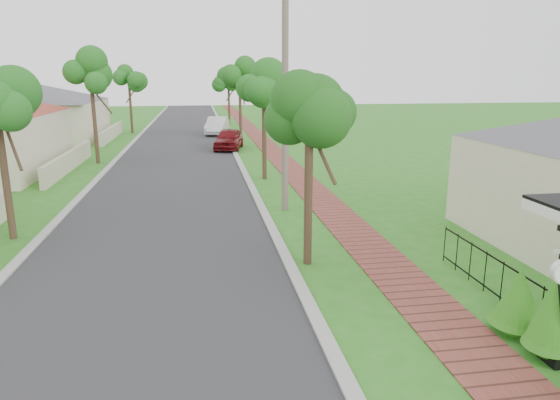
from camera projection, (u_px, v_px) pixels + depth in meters
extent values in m
plane|color=#29711B|center=(297.00, 354.00, 9.15)|extent=(160.00, 160.00, 0.00)
cube|color=#28282B|center=(176.00, 167.00, 27.84)|extent=(7.00, 120.00, 0.02)
cube|color=#9E9E99|center=(241.00, 165.00, 28.41)|extent=(0.30, 120.00, 0.10)
cube|color=#9E9E99|center=(108.00, 169.00, 27.28)|extent=(0.30, 120.00, 0.10)
cube|color=brown|center=(286.00, 164.00, 28.81)|extent=(1.50, 120.00, 0.03)
cube|color=black|center=(558.00, 356.00, 8.87)|extent=(0.48, 0.48, 0.24)
cube|color=black|center=(544.00, 289.00, 9.68)|extent=(0.03, 8.00, 0.03)
cube|color=black|center=(539.00, 326.00, 9.87)|extent=(0.03, 8.00, 0.03)
cylinder|color=black|center=(541.00, 310.00, 9.79)|extent=(0.02, 0.02, 1.00)
cylinder|color=black|center=(520.00, 295.00, 10.43)|extent=(0.02, 0.02, 1.00)
cylinder|color=black|center=(502.00, 283.00, 11.07)|extent=(0.02, 0.02, 1.00)
cylinder|color=black|center=(485.00, 271.00, 11.70)|extent=(0.02, 0.02, 1.00)
cylinder|color=black|center=(470.00, 261.00, 12.34)|extent=(0.02, 0.02, 1.00)
cylinder|color=black|center=(457.00, 252.00, 12.98)|extent=(0.02, 0.02, 1.00)
cylinder|color=black|center=(445.00, 244.00, 13.62)|extent=(0.02, 0.02, 1.00)
cylinder|color=#382619|center=(264.00, 133.00, 24.16)|extent=(0.22, 0.22, 4.55)
sphere|color=#174E15|center=(264.00, 82.00, 23.57)|extent=(1.70, 1.70, 1.70)
cylinder|color=#382619|center=(240.00, 110.00, 37.52)|extent=(0.22, 0.22, 4.90)
sphere|color=#174E15|center=(240.00, 75.00, 36.90)|extent=(1.70, 1.70, 1.70)
cylinder|color=#382619|center=(229.00, 104.00, 51.02)|extent=(0.22, 0.22, 4.20)
sphere|color=#174E15|center=(228.00, 82.00, 50.48)|extent=(1.70, 1.70, 1.70)
cylinder|color=#382619|center=(6.00, 178.00, 15.19)|extent=(0.22, 0.22, 3.85)
cylinder|color=#382619|center=(95.00, 121.00, 28.47)|extent=(0.22, 0.22, 4.90)
sphere|color=#174E15|center=(90.00, 74.00, 27.84)|extent=(1.70, 1.70, 1.70)
cylinder|color=#382619|center=(131.00, 107.00, 43.84)|extent=(0.22, 0.22, 4.55)
sphere|color=#174E15|center=(129.00, 79.00, 43.26)|extent=(1.70, 1.70, 1.70)
sphere|color=#1A7116|center=(549.00, 340.00, 8.93)|extent=(0.72, 0.72, 0.72)
cone|color=#1A7116|center=(554.00, 305.00, 8.77)|extent=(0.81, 0.81, 1.36)
sphere|color=#1A7116|center=(516.00, 319.00, 9.88)|extent=(0.80, 0.80, 0.80)
cone|color=#1A7116|center=(519.00, 294.00, 9.75)|extent=(0.91, 0.91, 1.07)
cube|color=#BFB299|center=(69.00, 161.00, 26.86)|extent=(0.25, 10.00, 1.00)
cube|color=beige|center=(26.00, 121.00, 39.04)|extent=(11.00, 10.00, 3.00)
pyramid|color=#4C4C51|center=(22.00, 91.00, 38.48)|extent=(15.56, 15.56, 1.60)
cube|color=#BFB299|center=(112.00, 133.00, 40.27)|extent=(0.25, 10.00, 1.00)
imported|color=maroon|center=(229.00, 139.00, 34.42)|extent=(2.51, 4.46, 1.43)
imported|color=silver|center=(217.00, 126.00, 43.06)|extent=(2.39, 4.73, 1.49)
cylinder|color=#382619|center=(308.00, 193.00, 13.10)|extent=(0.22, 0.22, 3.93)
sphere|color=#205B1A|center=(309.00, 113.00, 12.60)|extent=(1.95, 1.95, 1.95)
cylinder|color=#706258|center=(285.00, 100.00, 17.97)|extent=(0.24, 0.24, 8.21)
cylinder|color=white|center=(560.00, 270.00, 8.02)|extent=(0.35, 0.01, 0.35)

